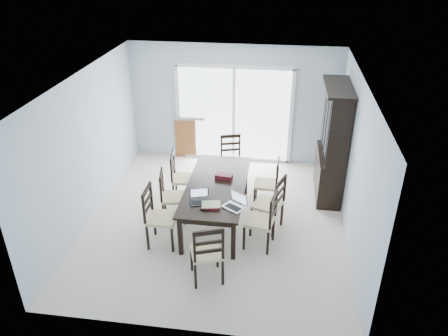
{
  "coord_description": "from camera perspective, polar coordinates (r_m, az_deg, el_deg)",
  "views": [
    {
      "loc": [
        1.03,
        -6.4,
        4.53
      ],
      "look_at": [
        0.13,
        0.0,
        1.08
      ],
      "focal_mm": 35.0,
      "sensor_mm": 36.0,
      "label": 1
    }
  ],
  "objects": [
    {
      "name": "back_wall",
      "position": [
        9.53,
        1.32,
        8.27
      ],
      "size": [
        4.5,
        0.02,
        2.6
      ],
      "primitive_type": "cube",
      "color": "#ABBDCC",
      "rests_on": "floor"
    },
    {
      "name": "balcony",
      "position": [
        10.96,
        1.86,
        3.37
      ],
      "size": [
        4.5,
        2.0,
        0.1
      ],
      "primitive_type": "cube",
      "color": "gray",
      "rests_on": "ground"
    },
    {
      "name": "railing",
      "position": [
        11.65,
        2.46,
        8.09
      ],
      "size": [
        4.5,
        0.06,
        1.1
      ],
      "primitive_type": "cube",
      "color": "#99999E",
      "rests_on": "balcony"
    },
    {
      "name": "wall_right",
      "position": [
        7.27,
        16.76,
        0.45
      ],
      "size": [
        0.02,
        5.0,
        2.6
      ],
      "primitive_type": "cube",
      "color": "#ABBDCC",
      "rests_on": "floor"
    },
    {
      "name": "sliding_door",
      "position": [
        9.58,
        1.29,
        7.02
      ],
      "size": [
        2.52,
        0.05,
        2.18
      ],
      "color": "silver",
      "rests_on": "floor"
    },
    {
      "name": "chair_end_far",
      "position": [
        8.92,
        0.96,
        1.9
      ],
      "size": [
        0.53,
        0.54,
        1.12
      ],
      "rotation": [
        0.0,
        0.0,
        3.45
      ],
      "color": "black",
      "rests_on": "floor"
    },
    {
      "name": "book_stack",
      "position": [
        6.9,
        -1.77,
        -4.9
      ],
      "size": [
        0.33,
        0.28,
        0.05
      ],
      "rotation": [
        0.0,
        0.0,
        0.05
      ],
      "color": "maroon",
      "rests_on": "dining_table"
    },
    {
      "name": "laptop_silver",
      "position": [
        6.85,
        1.26,
        -4.84
      ],
      "size": [
        0.4,
        0.37,
        0.23
      ],
      "rotation": [
        0.0,
        0.0,
        -0.58
      ],
      "color": "#BABABC",
      "rests_on": "dining_table"
    },
    {
      "name": "wall_left",
      "position": [
        7.88,
        -17.43,
        2.55
      ],
      "size": [
        0.02,
        5.0,
        2.6
      ],
      "primitive_type": "cube",
      "color": "#ABBDCC",
      "rests_on": "floor"
    },
    {
      "name": "chair_right_mid",
      "position": [
        7.39,
        6.48,
        -4.01
      ],
      "size": [
        0.58,
        0.57,
        1.18
      ],
      "rotation": [
        0.0,
        0.0,
        1.22
      ],
      "color": "black",
      "rests_on": "floor"
    },
    {
      "name": "china_hutch",
      "position": [
        8.45,
        14.03,
        3.07
      ],
      "size": [
        0.5,
        1.38,
        2.2
      ],
      "color": "black",
      "rests_on": "floor"
    },
    {
      "name": "hot_tub",
      "position": [
        10.65,
        -1.03,
        5.76
      ],
      "size": [
        2.05,
        1.88,
        0.97
      ],
      "rotation": [
        0.0,
        0.0,
        0.12
      ],
      "color": "brown",
      "rests_on": "balcony"
    },
    {
      "name": "floor",
      "position": [
        7.91,
        -0.95,
        -6.85
      ],
      "size": [
        5.0,
        5.0,
        0.0
      ],
      "primitive_type": "plane",
      "color": "beige",
      "rests_on": "ground"
    },
    {
      "name": "ceiling",
      "position": [
        6.77,
        -1.13,
        11.52
      ],
      "size": [
        5.0,
        5.0,
        0.0
      ],
      "primitive_type": "plane",
      "rotation": [
        3.14,
        0.0,
        0.0
      ],
      "color": "white",
      "rests_on": "back_wall"
    },
    {
      "name": "chair_left_mid",
      "position": [
        7.7,
        -7.29,
        -2.97
      ],
      "size": [
        0.5,
        0.49,
        1.11
      ],
      "rotation": [
        0.0,
        0.0,
        -1.38
      ],
      "color": "black",
      "rests_on": "floor"
    },
    {
      "name": "laptop_dark",
      "position": [
        6.99,
        -3.16,
        -4.2
      ],
      "size": [
        0.36,
        0.29,
        0.21
      ],
      "rotation": [
        0.0,
        0.0,
        0.29
      ],
      "color": "black",
      "rests_on": "dining_table"
    },
    {
      "name": "cell_phone",
      "position": [
        6.85,
        -2.79,
        -5.39
      ],
      "size": [
        0.11,
        0.06,
        0.01
      ],
      "primitive_type": "cube",
      "rotation": [
        0.0,
        0.0,
        0.11
      ],
      "color": "black",
      "rests_on": "dining_table"
    },
    {
      "name": "game_box",
      "position": [
        7.67,
        -0.02,
        -1.09
      ],
      "size": [
        0.32,
        0.19,
        0.07
      ],
      "primitive_type": "cube",
      "rotation": [
        0.0,
        0.0,
        -0.13
      ],
      "color": "#440D1A",
      "rests_on": "dining_table"
    },
    {
      "name": "chair_left_far",
      "position": [
        8.24,
        -5.91,
        -0.54
      ],
      "size": [
        0.48,
        0.47,
        1.13
      ],
      "rotation": [
        0.0,
        0.0,
        -1.46
      ],
      "color": "black",
      "rests_on": "floor"
    },
    {
      "name": "dining_table",
      "position": [
        7.54,
        -0.99,
        -2.65
      ],
      "size": [
        1.0,
        2.2,
        0.75
      ],
      "color": "black",
      "rests_on": "floor"
    },
    {
      "name": "chair_right_far",
      "position": [
        8.08,
        6.19,
        -1.33
      ],
      "size": [
        0.43,
        0.42,
        1.1
      ],
      "rotation": [
        0.0,
        0.0,
        1.55
      ],
      "color": "black",
      "rests_on": "floor"
    },
    {
      "name": "chair_left_near",
      "position": [
        7.11,
        -8.96,
        -5.48
      ],
      "size": [
        0.47,
        0.45,
        1.2
      ],
      "rotation": [
        0.0,
        0.0,
        -1.57
      ],
      "color": "black",
      "rests_on": "floor"
    },
    {
      "name": "chair_right_near",
      "position": [
        6.99,
        5.51,
        -6.12
      ],
      "size": [
        0.52,
        0.51,
        1.16
      ],
      "rotation": [
        0.0,
        0.0,
        1.39
      ],
      "color": "black",
      "rests_on": "floor"
    },
    {
      "name": "chair_end_near",
      "position": [
        6.28,
        -2.17,
        -10.44
      ],
      "size": [
        0.57,
        0.58,
        1.17
      ],
      "rotation": [
        0.0,
        0.0,
        0.34
      ],
      "color": "black",
      "rests_on": "floor"
    }
  ]
}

